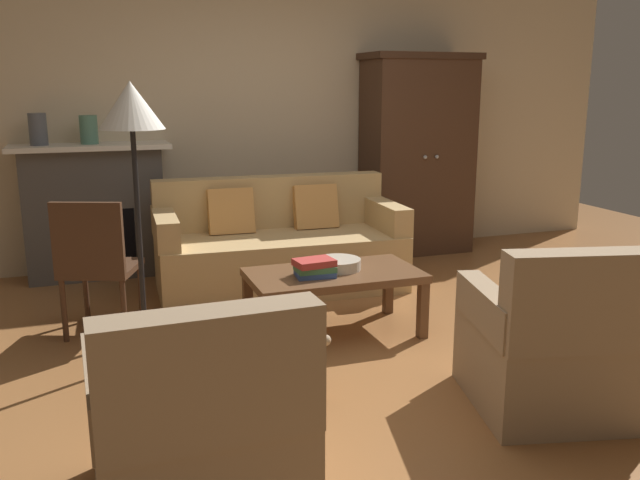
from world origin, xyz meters
TOP-DOWN VIEW (x-y plane):
  - ground_plane at (0.00, 0.00)m, footprint 9.60×9.60m
  - back_wall at (0.00, 2.55)m, footprint 7.20×0.10m
  - fireplace at (-1.55, 2.30)m, footprint 1.26×0.48m
  - armoire at (1.40, 2.22)m, footprint 1.06×0.57m
  - couch at (-0.19, 1.49)m, footprint 1.95×0.93m
  - coffee_table at (-0.14, 0.36)m, footprint 1.10×0.60m
  - fruit_bowl at (-0.10, 0.41)m, footprint 0.30×0.30m
  - book_stack at (-0.30, 0.30)m, footprint 0.26×0.20m
  - mantel_vase_slate at (-1.93, 2.28)m, footprint 0.14×0.14m
  - mantel_vase_jade at (-1.55, 2.28)m, footprint 0.14×0.14m
  - armchair_near_left at (-1.27, -1.20)m, footprint 0.80×0.79m
  - armchair_near_right at (0.52, -0.98)m, footprint 0.92×0.93m
  - side_chair_wooden at (-1.58, 0.82)m, footprint 0.57×0.57m
  - floor_lamp at (-1.34, 0.34)m, footprint 0.36×0.36m
  - dog at (-0.70, -0.50)m, footprint 0.52×0.37m

SIDE VIEW (x-z plane):
  - ground_plane at x=0.00m, z-range 0.00..0.00m
  - dog at x=-0.70m, z-range 0.05..0.44m
  - armchair_near_left at x=-1.27m, z-range -0.12..0.76m
  - armchair_near_right at x=0.52m, z-range -0.12..0.76m
  - couch at x=-0.19m, z-range -0.11..0.75m
  - coffee_table at x=-0.14m, z-range 0.16..0.58m
  - fruit_bowl at x=-0.10m, z-range 0.42..0.49m
  - book_stack at x=-0.30m, z-range 0.42..0.53m
  - side_chair_wooden at x=-1.58m, z-range 0.06..0.96m
  - fireplace at x=-1.55m, z-range 0.01..1.13m
  - armoire at x=1.40m, z-range 0.00..1.88m
  - mantel_vase_jade at x=-1.55m, z-range 1.12..1.35m
  - mantel_vase_slate at x=-1.93m, z-range 1.12..1.37m
  - floor_lamp at x=-1.34m, z-range 0.58..2.20m
  - back_wall at x=0.00m, z-range 0.00..2.80m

